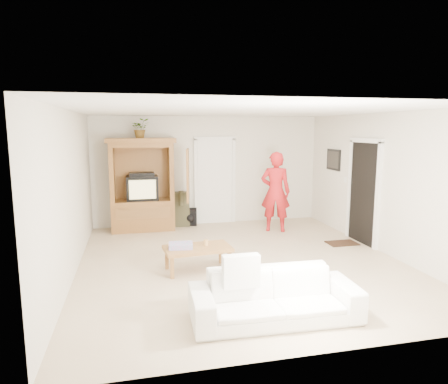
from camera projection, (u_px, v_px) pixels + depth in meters
The scene contains 19 objects.
floor at pixel (241, 261), 7.01m from camera, with size 6.00×6.00×0.00m, color tan.
ceiling at pixel (242, 111), 6.60m from camera, with size 6.00×6.00×0.00m, color white.
wall_back at pixel (209, 171), 9.70m from camera, with size 5.50×5.50×0.00m, color silver.
wall_front at pixel (322, 233), 3.92m from camera, with size 5.50×5.50×0.00m, color silver.
wall_left at pixel (71, 194), 6.20m from camera, with size 6.00×6.00×0.00m, color silver.
wall_right at pixel (384, 183), 7.41m from camera, with size 6.00×6.00×0.00m, color silver.
armoire at pixel (143, 191), 9.08m from camera, with size 1.82×1.14×2.10m.
door_back at pixel (215, 182), 9.74m from camera, with size 0.85×0.05×2.04m, color white.
doorway_right at pixel (364, 193), 8.03m from camera, with size 0.05×0.90×2.04m, color black.
framed_picture at pixel (334, 160), 9.19m from camera, with size 0.03×0.60×0.48m, color black.
doormat at pixel (342, 243), 8.10m from camera, with size 0.60×0.40×0.02m, color #382316.
plant at pixel (140, 128), 8.83m from camera, with size 0.39×0.33×0.43m, color #4C7238.
man at pixel (275, 192), 8.97m from camera, with size 0.66×0.43×1.81m, color red.
sofa at pixel (275, 296), 4.84m from camera, with size 2.04×0.80×0.59m, color white.
coffee_table at pixel (198, 250), 6.52m from camera, with size 1.13×0.69×0.40m.
towel at pixel (181, 246), 6.44m from camera, with size 0.38×0.28×0.08m, color #D94896.
candle at pixel (206, 242), 6.58m from camera, with size 0.08×0.08×0.10m, color tan.
backpack_black at pixel (190, 217), 9.56m from camera, with size 0.33×0.19×0.41m, color black, non-canonical shape.
backpack_olive at pixel (180, 209), 9.53m from camera, with size 0.43×0.32×0.81m, color #47442B, non-canonical shape.
Camera 1 is at (-1.79, -6.50, 2.31)m, focal length 32.00 mm.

